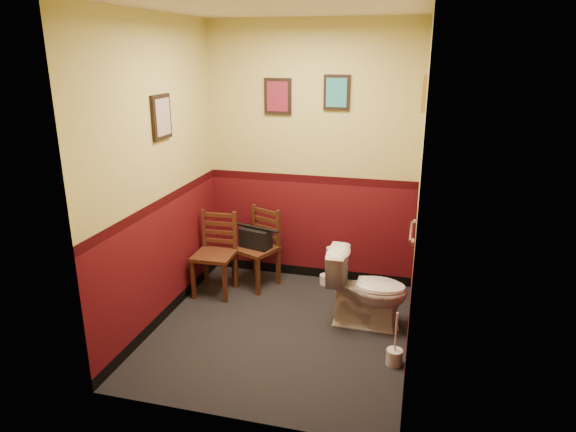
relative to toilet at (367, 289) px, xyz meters
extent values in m
cube|color=black|center=(-0.72, -0.30, -0.35)|extent=(2.20, 2.40, 0.00)
cube|color=silver|center=(-0.72, -0.30, 2.35)|extent=(2.20, 2.40, 0.00)
cube|color=#4D0D12|center=(-0.72, 0.90, 1.00)|extent=(2.20, 0.00, 2.70)
cube|color=#4D0D12|center=(-0.72, -1.50, 1.00)|extent=(2.20, 0.00, 2.70)
cube|color=#4D0D12|center=(-1.82, -0.30, 1.00)|extent=(0.00, 2.40, 2.70)
cube|color=#4D0D12|center=(0.38, -0.30, 1.00)|extent=(0.00, 2.40, 2.70)
cylinder|color=silver|center=(0.35, -0.05, 0.60)|extent=(0.03, 0.50, 0.03)
cylinder|color=silver|center=(0.37, -0.30, 0.60)|extent=(0.02, 0.06, 0.06)
cylinder|color=silver|center=(0.37, 0.20, 0.60)|extent=(0.02, 0.06, 0.06)
cube|color=black|center=(-1.07, 0.88, 1.60)|extent=(0.28, 0.03, 0.36)
cube|color=maroon|center=(-1.07, 0.87, 1.60)|extent=(0.22, 0.01, 0.30)
cube|color=black|center=(-0.47, 0.88, 1.65)|extent=(0.26, 0.03, 0.34)
cube|color=teal|center=(-0.47, 0.87, 1.65)|extent=(0.20, 0.01, 0.28)
cube|color=black|center=(-1.80, -0.20, 1.50)|extent=(0.03, 0.30, 0.38)
cube|color=#A38F80|center=(-1.79, -0.20, 1.50)|extent=(0.01, 0.24, 0.31)
cube|color=olive|center=(0.36, 0.30, 1.70)|extent=(0.03, 0.34, 0.28)
cube|color=#A38F80|center=(0.35, 0.30, 1.70)|extent=(0.01, 0.28, 0.22)
imported|color=white|center=(0.00, 0.00, 0.00)|extent=(0.73, 0.41, 0.71)
cylinder|color=silver|center=(0.29, -0.57, -0.29)|extent=(0.13, 0.13, 0.13)
cylinder|color=silver|center=(0.29, -0.57, -0.07)|extent=(0.02, 0.02, 0.36)
cube|color=#5B301B|center=(-1.57, 0.25, 0.07)|extent=(0.40, 0.40, 0.04)
cube|color=#5B301B|center=(-1.73, 0.08, -0.14)|extent=(0.04, 0.04, 0.42)
cube|color=#5B301B|center=(-1.74, 0.42, -0.14)|extent=(0.04, 0.04, 0.42)
cube|color=#5B301B|center=(-1.40, 0.09, -0.14)|extent=(0.04, 0.04, 0.42)
cube|color=#5B301B|center=(-1.41, 0.42, -0.14)|extent=(0.04, 0.04, 0.42)
cube|color=#5B301B|center=(-1.74, 0.42, 0.28)|extent=(0.04, 0.03, 0.42)
cube|color=#5B301B|center=(-1.41, 0.43, 0.28)|extent=(0.04, 0.03, 0.42)
cube|color=#5B301B|center=(-1.57, 0.42, 0.16)|extent=(0.32, 0.03, 0.04)
cube|color=#5B301B|center=(-1.57, 0.42, 0.25)|extent=(0.32, 0.03, 0.04)
cube|color=#5B301B|center=(-1.57, 0.42, 0.35)|extent=(0.32, 0.03, 0.04)
cube|color=#5B301B|center=(-1.57, 0.42, 0.44)|extent=(0.32, 0.03, 0.04)
cube|color=#5B301B|center=(-1.22, 0.54, 0.06)|extent=(0.51, 0.51, 0.04)
cube|color=#5B301B|center=(-1.44, 0.45, -0.15)|extent=(0.05, 0.05, 0.41)
cube|color=#5B301B|center=(-1.31, 0.75, -0.15)|extent=(0.05, 0.05, 0.41)
cube|color=#5B301B|center=(-1.13, 0.32, -0.15)|extent=(0.05, 0.05, 0.41)
cube|color=#5B301B|center=(-1.00, 0.62, -0.15)|extent=(0.05, 0.05, 0.41)
cube|color=#5B301B|center=(-1.30, 0.76, 0.27)|extent=(0.05, 0.04, 0.41)
cube|color=#5B301B|center=(-1.00, 0.63, 0.27)|extent=(0.05, 0.04, 0.41)
cube|color=#5B301B|center=(-1.15, 0.69, 0.15)|extent=(0.30, 0.14, 0.04)
cube|color=#5B301B|center=(-1.15, 0.69, 0.24)|extent=(0.30, 0.14, 0.04)
cube|color=#5B301B|center=(-1.15, 0.69, 0.34)|extent=(0.30, 0.14, 0.04)
cube|color=#5B301B|center=(-1.15, 0.69, 0.43)|extent=(0.30, 0.14, 0.04)
cube|color=black|center=(-1.22, 0.54, 0.18)|extent=(0.35, 0.24, 0.20)
cylinder|color=black|center=(-1.22, 0.54, 0.30)|extent=(0.28, 0.10, 0.03)
cylinder|color=silver|center=(-0.52, 0.74, -0.30)|extent=(0.12, 0.12, 0.11)
cylinder|color=silver|center=(-0.39, 0.74, -0.30)|extent=(0.12, 0.12, 0.11)
cylinder|color=silver|center=(-0.45, 0.73, -0.19)|extent=(0.12, 0.12, 0.11)
cylinder|color=silver|center=(-0.45, 0.71, -0.09)|extent=(0.12, 0.12, 0.11)
cylinder|color=silver|center=(-0.45, 0.74, 0.02)|extent=(0.12, 0.12, 0.11)
camera|label=1|loc=(0.37, -4.21, 2.04)|focal=32.00mm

